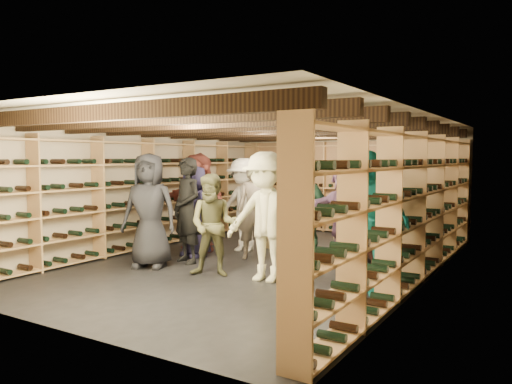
{
  "coord_description": "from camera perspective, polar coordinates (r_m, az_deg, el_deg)",
  "views": [
    {
      "loc": [
        4.34,
        -7.23,
        1.78
      ],
      "look_at": [
        -0.21,
        0.2,
        1.17
      ],
      "focal_mm": 35.0,
      "sensor_mm": 36.0,
      "label": 1
    }
  ],
  "objects": [
    {
      "name": "ground",
      "position": [
        8.62,
        0.53,
        -7.93
      ],
      "size": [
        8.0,
        8.0,
        0.0
      ],
      "primitive_type": "plane",
      "color": "black",
      "rests_on": "ground"
    },
    {
      "name": "walls",
      "position": [
        8.46,
        0.53,
        0.05
      ],
      "size": [
        5.52,
        8.02,
        2.4
      ],
      "color": "#B9A990",
      "rests_on": "ground"
    },
    {
      "name": "ceiling",
      "position": [
        8.46,
        0.54,
        8.18
      ],
      "size": [
        5.5,
        8.0,
        0.01
      ],
      "primitive_type": "cube",
      "color": "beige",
      "rests_on": "walls"
    },
    {
      "name": "ceiling_joists",
      "position": [
        8.45,
        0.54,
        7.23
      ],
      "size": [
        5.4,
        7.12,
        0.18
      ],
      "color": "black",
      "rests_on": "ground"
    },
    {
      "name": "wine_rack_left",
      "position": [
        10.03,
        -12.16,
        -0.14
      ],
      "size": [
        0.32,
        7.5,
        2.15
      ],
      "color": "tan",
      "rests_on": "ground"
    },
    {
      "name": "wine_rack_right",
      "position": [
        7.48,
        17.67,
        -1.62
      ],
      "size": [
        0.32,
        7.5,
        2.15
      ],
      "color": "tan",
      "rests_on": "ground"
    },
    {
      "name": "wine_rack_back",
      "position": [
        11.91,
        10.07,
        0.53
      ],
      "size": [
        4.7,
        0.3,
        2.15
      ],
      "color": "tan",
      "rests_on": "ground"
    },
    {
      "name": "crate_stack_left",
      "position": [
        9.95,
        3.71,
        -4.85
      ],
      "size": [
        0.59,
        0.5,
        0.51
      ],
      "rotation": [
        0.0,
        0.0,
        -0.4
      ],
      "color": "tan",
      "rests_on": "ground"
    },
    {
      "name": "crate_stack_right",
      "position": [
        9.85,
        2.9,
        -5.43
      ],
      "size": [
        0.5,
        0.34,
        0.34
      ],
      "rotation": [
        0.0,
        0.0,
        0.01
      ],
      "color": "tan",
      "rests_on": "ground"
    },
    {
      "name": "crate_loose",
      "position": [
        11.01,
        10.39,
        -4.94
      ],
      "size": [
        0.52,
        0.36,
        0.17
      ],
      "primitive_type": "cube",
      "rotation": [
        0.0,
        0.0,
        -0.05
      ],
      "color": "tan",
      "rests_on": "ground"
    },
    {
      "name": "person_0",
      "position": [
        8.23,
        -12.08,
        -2.07
      ],
      "size": [
        1.06,
        0.88,
        1.85
      ],
      "primitive_type": "imported",
      "rotation": [
        0.0,
        0.0,
        0.37
      ],
      "color": "black",
      "rests_on": "ground"
    },
    {
      "name": "person_1",
      "position": [
        8.47,
        -7.89,
        -2.09
      ],
      "size": [
        0.75,
        0.61,
        1.78
      ],
      "primitive_type": "imported",
      "rotation": [
        0.0,
        0.0,
        -0.33
      ],
      "color": "black",
      "rests_on": "ground"
    },
    {
      "name": "person_2",
      "position": [
        7.5,
        -4.89,
        -3.8
      ],
      "size": [
        0.91,
        0.81,
        1.54
      ],
      "primitive_type": "imported",
      "rotation": [
        0.0,
        0.0,
        0.37
      ],
      "color": "brown",
      "rests_on": "ground"
    },
    {
      "name": "person_3",
      "position": [
        7.16,
        1.11,
        -2.84
      ],
      "size": [
        1.25,
        0.78,
        1.86
      ],
      "primitive_type": "imported",
      "rotation": [
        0.0,
        0.0,
        0.07
      ],
      "color": "beige",
      "rests_on": "ground"
    },
    {
      "name": "person_4",
      "position": [
        6.73,
        12.53,
        -3.31
      ],
      "size": [
        1.11,
        0.49,
        1.88
      ],
      "primitive_type": "imported",
      "rotation": [
        0.0,
        0.0,
        0.03
      ],
      "color": "#158384",
      "rests_on": "ground"
    },
    {
      "name": "person_5",
      "position": [
        9.54,
        -6.63,
        -1.13
      ],
      "size": [
        1.82,
        0.98,
        1.87
      ],
      "primitive_type": "imported",
      "rotation": [
        0.0,
        0.0,
        -0.26
      ],
      "color": "maroon",
      "rests_on": "ground"
    },
    {
      "name": "person_6",
      "position": [
        9.01,
        -7.01,
        -2.19
      ],
      "size": [
        0.92,
        0.75,
        1.63
      ],
      "primitive_type": "imported",
      "rotation": [
        0.0,
        0.0,
        -0.32
      ],
      "color": "#201C3F",
      "rests_on": "ground"
    },
    {
      "name": "person_7",
      "position": [
        8.73,
        -0.18,
        -2.17
      ],
      "size": [
        0.73,
        0.62,
        1.69
      ],
      "primitive_type": "imported",
      "rotation": [
        0.0,
        0.0,
        0.41
      ],
      "color": "gray",
      "rests_on": "ground"
    },
    {
      "name": "person_8",
      "position": [
        7.29,
        12.32,
        -3.59
      ],
      "size": [
        0.93,
        0.79,
        1.66
      ],
      "primitive_type": "imported",
      "rotation": [
        0.0,
        0.0,
        -0.22
      ],
      "color": "#431E19",
      "rests_on": "ground"
    },
    {
      "name": "person_9",
      "position": [
        9.44,
        -1.41,
        -1.48
      ],
      "size": [
        1.15,
        0.67,
        1.76
      ],
      "primitive_type": "imported",
      "rotation": [
        0.0,
        0.0,
        0.01
      ],
      "color": "#B9B4AA",
      "rests_on": "ground"
    },
    {
      "name": "person_10",
      "position": [
        8.92,
        5.92,
        -2.24
      ],
      "size": [
        1.04,
        0.69,
        1.63
      ],
      "primitive_type": "imported",
      "rotation": [
        0.0,
        0.0,
        -0.33
      ],
      "color": "#224B34",
      "rests_on": "ground"
    },
    {
      "name": "person_11",
      "position": [
        8.48,
        10.12,
        -2.27
      ],
      "size": [
        1.66,
        0.73,
        1.73
      ],
      "primitive_type": "imported",
      "rotation": [
        0.0,
        0.0,
        -0.14
      ],
      "color": "#895E90",
      "rests_on": "ground"
    },
    {
      "name": "person_12",
      "position": [
        9.05,
        12.76,
        -1.58
      ],
      "size": [
        1.0,
        0.76,
        1.84
      ],
      "primitive_type": "imported",
      "rotation": [
        0.0,
        0.0,
        -0.21
      ],
      "color": "#313035",
      "rests_on": "ground"
    }
  ]
}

